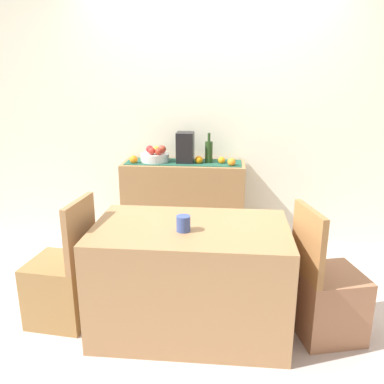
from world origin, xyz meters
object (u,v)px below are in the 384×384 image
Objects in this scene: sideboard_console at (184,205)px; dining_table at (191,278)px; fruit_bowl at (155,157)px; coffee_maker at (185,148)px; coffee_cup at (183,224)px; chair_near_window at (63,285)px; wine_bottle at (209,152)px; chair_by_corner at (326,298)px.

dining_table is at bearing -81.56° from sideboard_console.
dining_table is (0.48, -1.34, -0.54)m from fruit_bowl.
dining_table is at bearing -70.40° from fruit_bowl.
dining_table is (0.18, -1.34, -0.64)m from coffee_maker.
coffee_cup is (0.44, -1.42, -0.12)m from fruit_bowl.
sideboard_console is 1.30× the size of chair_near_window.
fruit_bowl reaches higher than sideboard_console.
sideboard_console is at bearing 98.44° from dining_table.
coffee_maker is 0.32× the size of chair_near_window.
coffee_cup is at bearing -84.15° from coffee_maker.
wine_bottle is at bearing 0.00° from coffee_maker.
wine_bottle is at bearing 0.00° from sideboard_console.
sideboard_console is at bearing 96.48° from coffee_cup.
coffee_maker reaches higher than chair_near_window.
coffee_maker reaches higher than chair_by_corner.
coffee_maker is (0.02, 0.00, 0.58)m from sideboard_console.
sideboard_console is 4.04× the size of coffee_maker.
chair_by_corner is at bearing -44.32° from fruit_bowl.
chair_near_window is (-0.42, -1.34, -0.64)m from fruit_bowl.
coffee_cup is (-0.08, -1.42, -0.18)m from wine_bottle.
coffee_maker is 1.69m from chair_near_window.
chair_by_corner is (0.94, 0.08, -0.52)m from coffee_cup.
coffee_cup reaches higher than dining_table.
wine_bottle is (0.24, 0.00, 0.54)m from sideboard_console.
chair_by_corner is (1.10, -1.35, -0.16)m from sideboard_console.
wine_bottle is at bearing 86.84° from coffee_cup.
coffee_maker is (0.29, 0.00, 0.10)m from fruit_bowl.
coffee_maker reaches higher than coffee_cup.
sideboard_console is 0.58m from coffee_maker.
coffee_maker is 1.88m from chair_by_corner.
fruit_bowl reaches higher than chair_near_window.
coffee_cup is at bearing -114.39° from dining_table.
chair_near_window reaches higher than coffee_cup.
wine_bottle is 1.75m from chair_by_corner.
sideboard_console reaches higher than coffee_cup.
chair_near_window is (-0.86, 0.08, -0.52)m from coffee_cup.
chair_by_corner is (1.80, -0.00, 0.00)m from chair_near_window.
fruit_bowl is 1.52m from dining_table.
chair_near_window is at bearing -118.08° from coffee_maker.
wine_bottle reaches higher than chair_by_corner.
wine_bottle is 0.23m from coffee_maker.
dining_table is (-0.04, -1.34, -0.60)m from wine_bottle.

